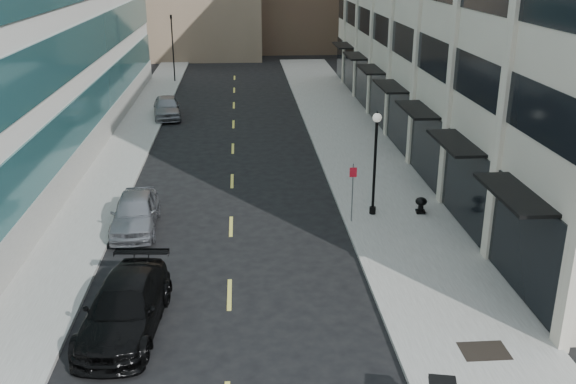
{
  "coord_description": "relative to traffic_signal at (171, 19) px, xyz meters",
  "views": [
    {
      "loc": [
        0.59,
        -11.91,
        11.22
      ],
      "look_at": [
        2.35,
        11.93,
        2.32
      ],
      "focal_mm": 40.0,
      "sensor_mm": 36.0,
      "label": 1
    }
  ],
  "objects": [
    {
      "name": "road_centerline",
      "position": [
        5.5,
        -31.0,
        -5.71
      ],
      "size": [
        0.15,
        68.2,
        0.01
      ],
      "color": "#D8CC4C",
      "rests_on": "ground"
    },
    {
      "name": "car_black_pickup",
      "position": [
        2.28,
        -42.0,
        -4.91
      ],
      "size": [
        2.71,
        5.72,
        1.61
      ],
      "primitive_type": "imported",
      "rotation": [
        0.0,
        0.0,
        -0.08
      ],
      "color": "black",
      "rests_on": "ground"
    },
    {
      "name": "traffic_signal",
      "position": [
        0.0,
        0.0,
        0.0
      ],
      "size": [
        0.66,
        0.66,
        6.98
      ],
      "color": "black",
      "rests_on": "ground"
    },
    {
      "name": "car_silver_sedan",
      "position": [
        1.42,
        -34.0,
        -4.92
      ],
      "size": [
        2.06,
        4.76,
        1.6
      ],
      "primitive_type": "imported",
      "rotation": [
        0.0,
        0.0,
        0.04
      ],
      "color": "gray",
      "rests_on": "ground"
    },
    {
      "name": "urn_planter",
      "position": [
        14.1,
        -33.41,
        -5.12
      ],
      "size": [
        0.53,
        0.53,
        0.74
      ],
      "rotation": [
        0.0,
        0.0,
        -0.1
      ],
      "color": "black",
      "rests_on": "sidewalk_right"
    },
    {
      "name": "sidewalk_right",
      "position": [
        13.0,
        -28.0,
        -5.64
      ],
      "size": [
        5.0,
        80.0,
        0.15
      ],
      "primitive_type": "cube",
      "color": "gray",
      "rests_on": "ground"
    },
    {
      "name": "sidewalk_left",
      "position": [
        -1.0,
        -28.0,
        -5.64
      ],
      "size": [
        3.0,
        80.0,
        0.15
      ],
      "primitive_type": "cube",
      "color": "gray",
      "rests_on": "ground"
    },
    {
      "name": "sign_post",
      "position": [
        10.8,
        -34.15,
        -3.87
      ],
      "size": [
        0.31,
        0.07,
        2.67
      ],
      "rotation": [
        0.0,
        0.0,
        -0.05
      ],
      "color": "slate",
      "rests_on": "sidewalk_right"
    },
    {
      "name": "car_grey_sedan",
      "position": [
        0.7,
        -13.76,
        -4.92
      ],
      "size": [
        2.47,
        4.87,
        1.59
      ],
      "primitive_type": "imported",
      "rotation": [
        0.0,
        0.0,
        0.13
      ],
      "color": "gray",
      "rests_on": "ground"
    },
    {
      "name": "grate_far",
      "position": [
        13.1,
        -44.2,
        -5.56
      ],
      "size": [
        1.4,
        1.0,
        0.01
      ],
      "primitive_type": "cube",
      "color": "black",
      "rests_on": "sidewalk_right"
    },
    {
      "name": "lamppost",
      "position": [
        11.9,
        -33.34,
        -2.77
      ],
      "size": [
        0.4,
        0.4,
        4.76
      ],
      "color": "black",
      "rests_on": "sidewalk_right"
    }
  ]
}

